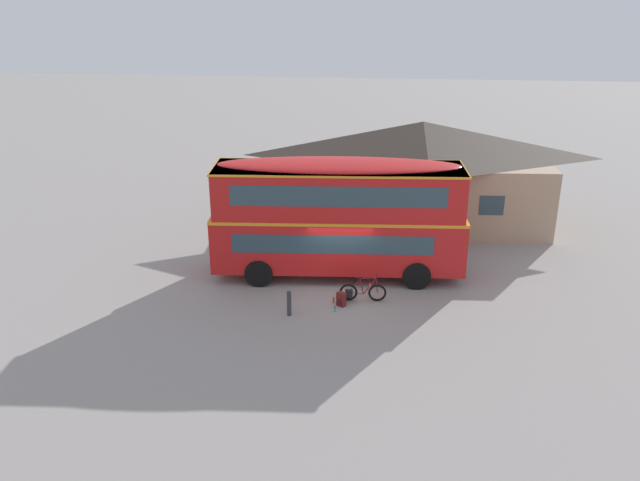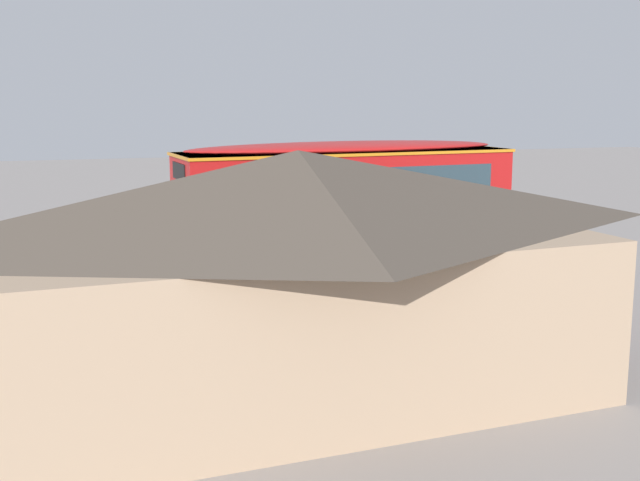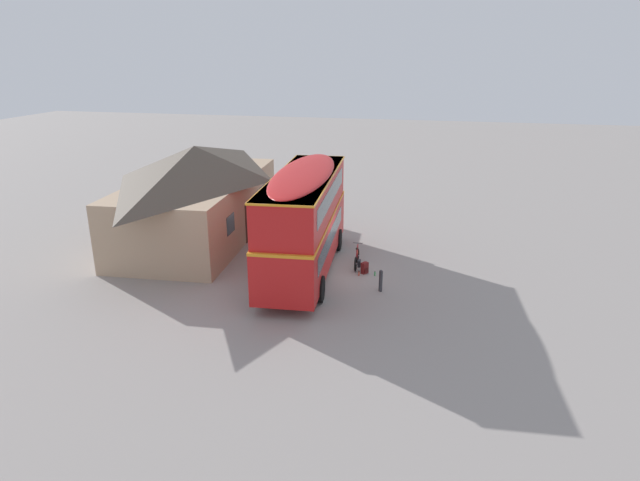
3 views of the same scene
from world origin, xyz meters
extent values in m
plane|color=gray|center=(0.00, 0.00, 0.00)|extent=(120.00, 120.00, 0.00)
cylinder|color=black|center=(2.80, 2.73, 0.55)|extent=(1.12, 0.35, 1.10)
cylinder|color=black|center=(2.96, 0.36, 0.55)|extent=(1.12, 0.35, 1.10)
cylinder|color=black|center=(-3.33, 2.32, 0.55)|extent=(1.12, 0.35, 1.10)
cylinder|color=black|center=(-3.17, -0.06, 0.55)|extent=(1.12, 0.35, 1.10)
cube|color=red|center=(-0.18, 1.34, 1.52)|extent=(10.06, 3.16, 2.10)
cube|color=orange|center=(-0.18, 1.34, 2.60)|extent=(10.08, 3.19, 0.12)
cube|color=red|center=(-0.18, 1.34, 3.58)|extent=(9.76, 3.09, 1.90)
ellipsoid|color=red|center=(-0.18, 1.34, 4.61)|extent=(9.56, 3.03, 0.36)
cube|color=#2D424C|center=(4.74, 1.67, 1.77)|extent=(0.20, 2.05, 0.90)
cube|color=black|center=(4.62, 1.66, 4.10)|extent=(0.15, 1.38, 0.44)
cube|color=#2D424C|center=(-0.30, 0.09, 1.82)|extent=(7.72, 0.56, 0.76)
cube|color=#2D424C|center=(-0.10, 0.12, 3.73)|extent=(8.12, 0.59, 0.80)
cube|color=#2D424C|center=(-0.47, 2.56, 1.82)|extent=(7.72, 0.56, 0.76)
cube|color=#2D424C|center=(-0.27, 2.55, 3.73)|extent=(8.12, 0.59, 0.80)
cube|color=orange|center=(-0.18, 1.34, 4.49)|extent=(9.87, 3.18, 0.08)
torus|color=black|center=(1.48, -0.89, 0.34)|extent=(0.68, 0.12, 0.68)
torus|color=black|center=(0.41, -0.95, 0.34)|extent=(0.68, 0.12, 0.68)
cylinder|color=#B2B2B7|center=(1.48, -0.89, 0.34)|extent=(0.06, 0.10, 0.05)
cylinder|color=#B2B2B7|center=(0.41, -0.95, 0.34)|extent=(0.06, 0.10, 0.05)
cylinder|color=maroon|center=(1.19, -0.91, 0.62)|extent=(0.49, 0.06, 0.70)
cylinder|color=maroon|center=(1.12, -0.91, 0.94)|extent=(0.60, 0.07, 0.07)
cylinder|color=maroon|center=(0.89, -0.92, 0.60)|extent=(0.18, 0.05, 0.65)
cylinder|color=maroon|center=(0.69, -0.94, 0.31)|extent=(0.56, 0.06, 0.09)
cylinder|color=maroon|center=(0.62, -0.94, 0.63)|extent=(0.44, 0.05, 0.59)
cylinder|color=maroon|center=(1.45, -0.89, 0.65)|extent=(0.09, 0.04, 0.62)
cylinder|color=black|center=(1.42, -0.89, 1.00)|extent=(0.05, 0.46, 0.03)
ellipsoid|color=black|center=(0.80, -0.93, 0.95)|extent=(0.27, 0.11, 0.06)
cube|color=black|center=(0.44, -1.11, 0.36)|extent=(0.29, 0.16, 0.32)
cylinder|color=#D84C33|center=(1.19, -0.91, 0.62)|extent=(0.07, 0.07, 0.18)
cube|color=maroon|center=(0.17, -1.41, 0.26)|extent=(0.38, 0.36, 0.53)
ellipsoid|color=maroon|center=(0.17, -1.41, 0.53)|extent=(0.36, 0.34, 0.10)
cube|color=#471111|center=(0.10, -1.51, 0.18)|extent=(0.21, 0.16, 0.18)
cylinder|color=black|center=(0.31, -1.37, 0.26)|extent=(0.05, 0.05, 0.42)
cylinder|color=black|center=(0.16, -1.27, 0.26)|extent=(0.05, 0.05, 0.42)
cylinder|color=green|center=(-0.02, -1.91, 0.10)|extent=(0.06, 0.06, 0.19)
cylinder|color=black|center=(-0.02, -1.91, 0.21)|extent=(0.04, 0.04, 0.03)
cylinder|color=#D84C33|center=(-0.13, -1.20, 0.09)|extent=(0.07, 0.07, 0.18)
cylinder|color=black|center=(-0.13, -1.20, 0.20)|extent=(0.04, 0.04, 0.03)
cube|color=tan|center=(3.28, 8.09, 1.65)|extent=(12.13, 6.19, 3.31)
pyramid|color=#4C4238|center=(3.28, 8.09, 4.16)|extent=(12.55, 6.61, 1.71)
cube|color=#3D2319|center=(3.45, 5.33, 1.05)|extent=(1.10, 0.10, 2.10)
cube|color=#2D424C|center=(0.49, 5.16, 1.82)|extent=(1.10, 0.10, 0.90)
cube|color=#2D424C|center=(6.40, 5.51, 1.82)|extent=(1.10, 0.10, 0.90)
cylinder|color=#333338|center=(-1.63, -2.35, 0.42)|extent=(0.16, 0.16, 0.85)
sphere|color=#333338|center=(-1.63, -2.35, 0.89)|extent=(0.16, 0.16, 0.16)
camera|label=1|loc=(1.68, -23.11, 11.19)|focal=36.93mm
camera|label=2|loc=(7.80, 23.06, 6.02)|focal=45.50mm
camera|label=3|loc=(-22.89, -4.44, 9.68)|focal=30.60mm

